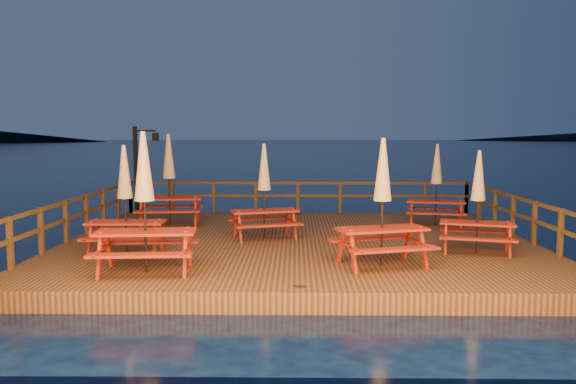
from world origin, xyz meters
The scene contains 12 objects.
ground centered at (0.00, 0.00, 0.00)m, with size 500.00×500.00×0.00m, color black.
deck centered at (0.00, 0.00, 0.20)m, with size 12.00×10.00×0.40m, color #422115.
deck_piles centered at (0.00, 0.00, -0.30)m, with size 11.44×9.44×1.40m.
railing centered at (0.00, 1.78, 1.16)m, with size 11.80×9.75×1.10m.
lamp_post centered at (-5.39, 4.55, 2.20)m, with size 0.85×0.18×3.00m.
picnic_table_0 centered at (-3.06, -3.59, 1.86)m, with size 2.08×1.76×2.80m.
picnic_table_1 centered at (4.13, -1.62, 1.63)m, with size 1.96×1.75×2.38m.
picnic_table_2 centered at (-3.99, -1.83, 1.70)m, with size 1.79×1.49×2.50m.
picnic_table_3 centered at (4.16, 2.32, 1.67)m, with size 1.97×1.74×2.45m.
picnic_table_4 centered at (-3.91, 2.31, 1.83)m, with size 2.07×1.77×2.75m.
picnic_table_5 centered at (-0.91, 0.11, 1.70)m, with size 2.09×1.88×2.50m.
picnic_table_6 centered at (1.72, -2.95, 1.79)m, with size 2.22×1.99×2.67m.
Camera 1 is at (-0.09, -14.53, 3.17)m, focal length 35.00 mm.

